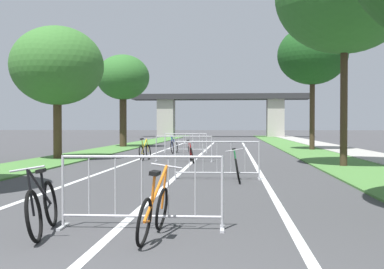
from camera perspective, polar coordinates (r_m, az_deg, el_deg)
grass_verge_left at (r=32.99m, az=-8.08°, el=-1.45°), size 2.53×71.70×0.05m
grass_verge_right at (r=32.42m, az=12.20°, el=-1.51°), size 2.53×71.70×0.05m
sidewalk_path_right at (r=32.81m, az=16.33°, el=-1.47°), size 2.23×71.70×0.08m
lane_stripe_center at (r=23.63m, az=0.91°, el=-2.49°), size 0.14×41.48×0.01m
lane_stripe_right_lane at (r=23.59m, az=6.92°, el=-2.51°), size 0.14×41.48×0.01m
lane_stripe_left_lane at (r=23.93m, az=-5.01°, el=-2.45°), size 0.14×41.48×0.01m
overpass_bridge at (r=62.12m, az=3.37°, el=3.27°), size 22.70×3.36×5.53m
tree_left_cypress_far at (r=21.75m, az=-15.75°, el=7.84°), size 4.00×4.00×5.77m
tree_left_pine_near at (r=33.01m, az=-8.22°, el=6.67°), size 3.58×3.58×6.28m
tree_right_oak_near at (r=29.59m, az=14.15°, el=9.12°), size 4.12×4.12×7.41m
crowd_barrier_nearest at (r=6.91m, az=-6.00°, el=-6.88°), size 2.36×0.50×1.05m
crowd_barrier_second at (r=13.15m, az=2.99°, el=-3.09°), size 2.36×0.50×1.05m
crowd_barrier_third at (r=19.62m, az=-0.98°, el=-1.71°), size 2.36×0.48×1.05m
crowd_barrier_fourth at (r=26.02m, az=-0.76°, el=-1.03°), size 2.36×0.48×1.05m
bicycle_green_0 at (r=12.73m, az=5.36°, el=-3.95°), size 0.44×1.63×0.89m
bicycle_red_1 at (r=19.15m, az=-0.15°, el=-2.29°), size 0.45×1.71×0.90m
bicycle_black_2 at (r=6.87m, az=-17.38°, el=-8.22°), size 0.45×1.66×0.98m
bicycle_yellow_3 at (r=20.43m, az=-5.63°, el=-2.04°), size 0.53×1.65×0.94m
bicycle_blue_4 at (r=25.58m, az=-2.14°, el=-1.39°), size 0.54×1.68×0.99m
bicycle_orange_5 at (r=6.36m, az=-4.54°, el=-9.08°), size 0.46×1.57×0.95m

